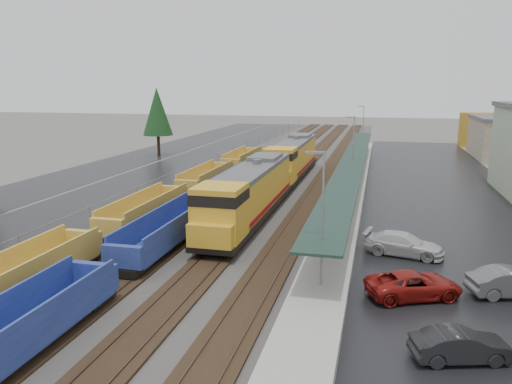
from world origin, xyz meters
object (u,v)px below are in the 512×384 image
at_px(locomotive_lead, 248,194).
at_px(well_string_yellow, 96,239).
at_px(well_string_blue, 171,230).
at_px(storage_tank, 476,129).
at_px(parked_car_east_a, 461,346).
at_px(parked_car_east_b, 414,285).
at_px(parked_car_east_c, 404,244).
at_px(locomotive_trail, 292,158).

bearing_deg(locomotive_lead, well_string_yellow, -128.69).
height_order(well_string_blue, storage_tank, storage_tank).
relative_size(parked_car_east_a, parked_car_east_b, 0.80).
bearing_deg(well_string_blue, well_string_yellow, -140.97).
bearing_deg(parked_car_east_c, well_string_blue, 107.78).
bearing_deg(parked_car_east_a, locomotive_lead, 20.79).
relative_size(locomotive_trail, well_string_blue, 0.26).
xyz_separation_m(locomotive_trail, parked_car_east_a, (13.94, -39.21, -1.89)).
bearing_deg(well_string_blue, storage_tank, 65.42).
bearing_deg(well_string_yellow, storage_tank, 63.81).
height_order(locomotive_trail, storage_tank, storage_tank).
bearing_deg(locomotive_lead, parked_car_east_a, -52.58).
bearing_deg(locomotive_lead, parked_car_east_c, -22.37).
bearing_deg(parked_car_east_c, locomotive_trail, 36.69).
height_order(locomotive_trail, parked_car_east_b, locomotive_trail).
bearing_deg(parked_car_east_a, parked_car_east_c, -8.98).
bearing_deg(parked_car_east_c, storage_tank, -1.39).
relative_size(storage_tank, parked_car_east_b, 1.22).
relative_size(locomotive_trail, storage_tank, 3.42).
height_order(well_string_yellow, parked_car_east_b, well_string_yellow).
xyz_separation_m(well_string_blue, storage_tank, (31.88, 69.72, 2.00)).
bearing_deg(locomotive_trail, well_string_blue, -98.20).
xyz_separation_m(locomotive_lead, parked_car_east_b, (12.40, -12.04, -1.85)).
bearing_deg(storage_tank, parked_car_east_c, -103.02).
height_order(locomotive_lead, parked_car_east_b, locomotive_lead).
distance_m(well_string_yellow, well_string_blue, 5.15).
bearing_deg(parked_car_east_b, parked_car_east_a, 170.71).
bearing_deg(locomotive_lead, storage_tank, 66.12).
bearing_deg(well_string_yellow, locomotive_trail, 75.53).
bearing_deg(well_string_blue, parked_car_east_a, -32.59).
relative_size(locomotive_trail, parked_car_east_a, 5.22).
height_order(well_string_yellow, storage_tank, storage_tank).
xyz_separation_m(parked_car_east_a, parked_car_east_b, (-1.53, 6.17, 0.04)).
relative_size(locomotive_lead, storage_tank, 3.42).
height_order(storage_tank, parked_car_east_c, storage_tank).
xyz_separation_m(locomotive_trail, well_string_blue, (-4.00, -27.75, -1.43)).
bearing_deg(well_string_yellow, well_string_blue, 39.03).
relative_size(well_string_yellow, storage_tank, 13.88).
bearing_deg(well_string_yellow, locomotive_lead, 51.31).
bearing_deg(well_string_yellow, parked_car_east_c, 13.88).
bearing_deg(parked_car_east_a, well_string_blue, 40.77).
xyz_separation_m(storage_tank, parked_car_east_b, (-15.48, -75.01, -2.42)).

